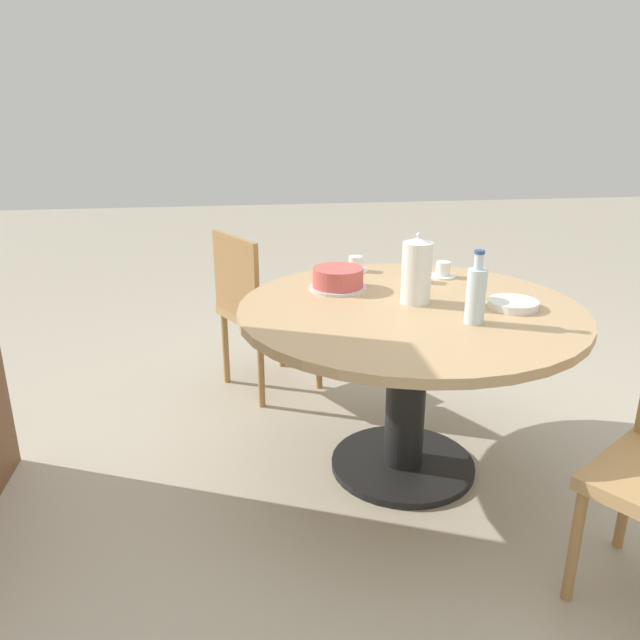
% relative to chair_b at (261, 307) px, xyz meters
% --- Properties ---
extents(ground_plane, '(14.00, 14.00, 0.00)m').
position_rel_chair_b_xyz_m(ground_plane, '(-0.85, -0.54, -0.46)').
color(ground_plane, '#B2A893').
extents(dining_table, '(1.32, 1.32, 0.71)m').
position_rel_chair_b_xyz_m(dining_table, '(-0.85, -0.54, 0.10)').
color(dining_table, black).
rests_on(dining_table, ground_plane).
extents(chair_b, '(0.57, 0.57, 0.84)m').
position_rel_chair_b_xyz_m(chair_b, '(0.00, 0.00, 0.00)').
color(chair_b, '#A87A47').
rests_on(chair_b, ground_plane).
extents(coffee_pot, '(0.12, 0.12, 0.28)m').
position_rel_chair_b_xyz_m(coffee_pot, '(-0.81, -0.57, 0.38)').
color(coffee_pot, white).
rests_on(coffee_pot, dining_table).
extents(water_bottle, '(0.07, 0.07, 0.26)m').
position_rel_chair_b_xyz_m(water_bottle, '(-1.06, -0.71, 0.36)').
color(water_bottle, silver).
rests_on(water_bottle, dining_table).
extents(cake_main, '(0.24, 0.24, 0.09)m').
position_rel_chair_b_xyz_m(cake_main, '(-0.59, -0.30, 0.30)').
color(cake_main, silver).
rests_on(cake_main, dining_table).
extents(cup_a, '(0.12, 0.12, 0.07)m').
position_rel_chair_b_xyz_m(cup_a, '(-0.31, -0.43, 0.29)').
color(cup_a, white).
rests_on(cup_a, dining_table).
extents(cup_b, '(0.12, 0.12, 0.07)m').
position_rel_chair_b_xyz_m(cup_b, '(-0.46, -0.80, 0.29)').
color(cup_b, white).
rests_on(cup_b, dining_table).
extents(cup_c, '(0.12, 0.12, 0.07)m').
position_rel_chair_b_xyz_m(cup_c, '(-0.52, -0.66, 0.29)').
color(cup_c, white).
rests_on(cup_c, dining_table).
extents(plate_stack, '(0.19, 0.19, 0.03)m').
position_rel_chair_b_xyz_m(plate_stack, '(-0.92, -0.92, 0.27)').
color(plate_stack, white).
rests_on(plate_stack, dining_table).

